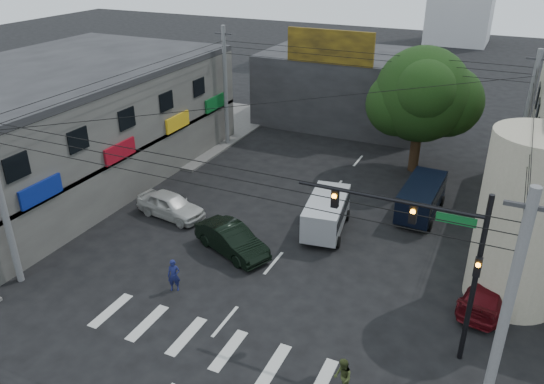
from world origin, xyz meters
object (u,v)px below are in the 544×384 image
Objects in this scene: traffic_gantry at (432,244)px; silver_minivan at (326,215)px; utility_pole_far_left at (225,88)px; dark_sedan at (232,240)px; utility_pole_near_right at (503,326)px; maroon_sedan at (490,293)px; navy_van at (421,199)px; street_tree at (422,95)px; pedestrian_olive at (343,377)px; white_compact at (171,205)px; utility_pole_near_left at (0,195)px; utility_pole_far_right at (524,125)px; traffic_officer at (174,275)px.

traffic_gantry reaches higher than silver_minivan.
traffic_gantry is at bearing -42.86° from utility_pole_far_left.
dark_sedan is at bearing 129.93° from silver_minivan.
utility_pole_far_left is at bearing 135.69° from utility_pole_near_right.
maroon_sedan is at bearing -62.72° from dark_sedan.
street_tree is at bearing 16.95° from navy_van.
maroon_sedan is 3.19× the size of pedestrian_olive.
navy_van is (-4.48, 7.49, 0.34)m from maroon_sedan.
utility_pole_near_right reaches higher than white_compact.
utility_pole_near_left reaches higher than traffic_gantry.
street_tree reaches higher than traffic_gantry.
white_compact is at bearing 8.31° from maroon_sedan.
white_compact is at bearing 154.86° from utility_pole_near_right.
utility_pole_far_right is (21.00, 0.00, 0.00)m from utility_pole_far_left.
white_compact is 7.41m from traffic_officer.
utility_pole_near_left is 1.00× the size of utility_pole_near_right.
utility_pole_near_left reaches higher than navy_van.
utility_pole_far_left is at bearing 137.14° from traffic_gantry.
navy_van is at bearing -54.82° from silver_minivan.
traffic_gantry is 1.46× the size of maroon_sedan.
navy_van is 3.15× the size of traffic_officer.
utility_pole_far_left is 1.87× the size of maroon_sedan.
utility_pole_far_right is 1.90× the size of dark_sedan.
utility_pole_far_right is 22.07m from white_compact.
utility_pole_near_left is 22.35m from maroon_sedan.
utility_pole_far_left reaches higher than dark_sedan.
utility_pole_near_right is 1.89× the size of silver_minivan.
maroon_sedan is (20.70, 7.48, -3.93)m from utility_pole_near_left.
navy_van reaches higher than pedestrian_olive.
dark_sedan is at bearing 52.44° from traffic_officer.
pedestrian_olive is at bearing 71.89° from maroon_sedan.
traffic_gantry is 0.78× the size of utility_pole_near_right.
navy_van reaches higher than traffic_officer.
silver_minivan is (11.79, 10.73, -3.60)m from utility_pole_near_left.
utility_pole_near_left is at bearing -119.26° from pedestrian_olive.
pedestrian_olive is at bearing -177.43° from navy_van.
maroon_sedan is (17.81, -1.02, -0.07)m from white_compact.
white_compact is at bearing 118.07° from navy_van.
silver_minivan is at bearing 135.90° from navy_van.
utility_pole_far_right reaches higher than silver_minivan.
maroon_sedan is 3.03× the size of traffic_officer.
utility_pole_near_left is at bearing 173.29° from traffic_officer.
street_tree is 0.95× the size of utility_pole_near_left.
utility_pole_far_right is 13.60m from maroon_sedan.
street_tree reaches higher than traffic_officer.
traffic_gantry is 17.21m from utility_pole_far_right.
white_compact is at bearing 100.12° from traffic_officer.
utility_pole_far_left is (-14.50, -1.00, -0.87)m from street_tree.
silver_minivan is at bearing -18.51° from dark_sedan.
traffic_gantry is 0.78× the size of utility_pole_near_left.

